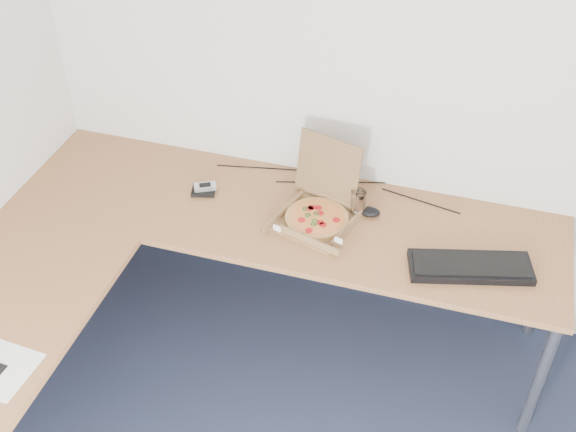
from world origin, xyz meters
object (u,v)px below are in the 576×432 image
(pizza_box, at_px, (318,213))
(drinking_glass, at_px, (358,203))
(desk, at_px, (182,266))
(wallet, at_px, (204,190))
(keyboard, at_px, (470,267))

(pizza_box, relative_size, drinking_glass, 3.04)
(desk, distance_m, pizza_box, 0.64)
(desk, bearing_deg, wallet, 100.57)
(pizza_box, bearing_deg, drinking_glass, 47.92)
(pizza_box, relative_size, wallet, 3.42)
(keyboard, xyz_separation_m, wallet, (-1.25, 0.17, -0.01))
(desk, xyz_separation_m, wallet, (-0.09, 0.46, 0.04))
(keyboard, relative_size, wallet, 4.69)
(keyboard, bearing_deg, drinking_glass, 142.09)
(desk, height_order, drinking_glass, drinking_glass)
(pizza_box, xyz_separation_m, wallet, (-0.56, 0.04, -0.03))
(pizza_box, height_order, wallet, pizza_box)
(desk, bearing_deg, keyboard, 14.23)
(desk, xyz_separation_m, pizza_box, (0.48, 0.42, 0.07))
(desk, relative_size, drinking_glass, 20.77)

